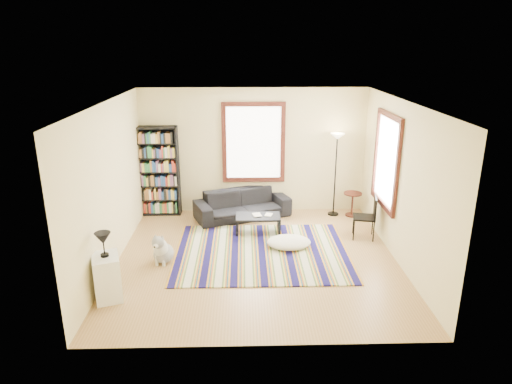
{
  "coord_description": "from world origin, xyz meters",
  "views": [
    {
      "loc": [
        -0.22,
        -7.46,
        3.74
      ],
      "look_at": [
        0.0,
        0.5,
        1.1
      ],
      "focal_mm": 32.0,
      "sensor_mm": 36.0,
      "label": 1
    }
  ],
  "objects_px": {
    "floor_lamp": "(335,175)",
    "dog": "(163,247)",
    "folding_chair": "(364,217)",
    "white_cabinet": "(107,277)",
    "sofa": "(242,204)",
    "bookshelf": "(159,171)",
    "floor_cushion": "(289,242)",
    "side_table": "(352,204)",
    "coffee_table": "(258,224)"
  },
  "relations": [
    {
      "from": "sofa",
      "to": "floor_cushion",
      "type": "relative_size",
      "value": 2.48
    },
    {
      "from": "side_table",
      "to": "bookshelf",
      "type": "bearing_deg",
      "value": 176.65
    },
    {
      "from": "floor_lamp",
      "to": "white_cabinet",
      "type": "xyz_separation_m",
      "value": [
        -4.1,
        -3.42,
        -0.58
      ]
    },
    {
      "from": "floor_cushion",
      "to": "bookshelf",
      "type": "bearing_deg",
      "value": 145.59
    },
    {
      "from": "bookshelf",
      "to": "folding_chair",
      "type": "height_order",
      "value": "bookshelf"
    },
    {
      "from": "sofa",
      "to": "floor_lamp",
      "type": "xyz_separation_m",
      "value": [
        2.06,
        0.1,
        0.63
      ]
    },
    {
      "from": "side_table",
      "to": "folding_chair",
      "type": "distance_m",
      "value": 1.21
    },
    {
      "from": "folding_chair",
      "to": "white_cabinet",
      "type": "distance_m",
      "value": 4.94
    },
    {
      "from": "bookshelf",
      "to": "white_cabinet",
      "type": "distance_m",
      "value": 3.65
    },
    {
      "from": "floor_cushion",
      "to": "floor_lamp",
      "type": "bearing_deg",
      "value": 55.41
    },
    {
      "from": "white_cabinet",
      "to": "dog",
      "type": "height_order",
      "value": "white_cabinet"
    },
    {
      "from": "floor_cushion",
      "to": "folding_chair",
      "type": "height_order",
      "value": "folding_chair"
    },
    {
      "from": "floor_lamp",
      "to": "side_table",
      "type": "bearing_deg",
      "value": -11.54
    },
    {
      "from": "coffee_table",
      "to": "side_table",
      "type": "distance_m",
      "value": 2.31
    },
    {
      "from": "folding_chair",
      "to": "white_cabinet",
      "type": "relative_size",
      "value": 1.23
    },
    {
      "from": "bookshelf",
      "to": "floor_lamp",
      "type": "xyz_separation_m",
      "value": [
        3.91,
        -0.17,
        -0.07
      ]
    },
    {
      "from": "side_table",
      "to": "dog",
      "type": "xyz_separation_m",
      "value": [
        -3.86,
        -2.16,
        0.01
      ]
    },
    {
      "from": "dog",
      "to": "floor_lamp",
      "type": "bearing_deg",
      "value": 46.45
    },
    {
      "from": "folding_chair",
      "to": "dog",
      "type": "height_order",
      "value": "folding_chair"
    },
    {
      "from": "sofa",
      "to": "folding_chair",
      "type": "relative_size",
      "value": 2.4
    },
    {
      "from": "folding_chair",
      "to": "white_cabinet",
      "type": "xyz_separation_m",
      "value": [
        -4.45,
        -2.14,
        -0.08
      ]
    },
    {
      "from": "sofa",
      "to": "floor_cushion",
      "type": "distance_m",
      "value": 1.84
    },
    {
      "from": "coffee_table",
      "to": "dog",
      "type": "relative_size",
      "value": 1.6
    },
    {
      "from": "dog",
      "to": "floor_cushion",
      "type": "bearing_deg",
      "value": 26.74
    },
    {
      "from": "floor_lamp",
      "to": "white_cabinet",
      "type": "distance_m",
      "value": 5.37
    },
    {
      "from": "floor_lamp",
      "to": "dog",
      "type": "relative_size",
      "value": 3.31
    },
    {
      "from": "coffee_table",
      "to": "floor_lamp",
      "type": "height_order",
      "value": "floor_lamp"
    },
    {
      "from": "sofa",
      "to": "white_cabinet",
      "type": "bearing_deg",
      "value": -142.4
    },
    {
      "from": "folding_chair",
      "to": "bookshelf",
      "type": "bearing_deg",
      "value": 172.96
    },
    {
      "from": "coffee_table",
      "to": "white_cabinet",
      "type": "xyz_separation_m",
      "value": [
        -2.36,
        -2.46,
        0.17
      ]
    },
    {
      "from": "coffee_table",
      "to": "dog",
      "type": "distance_m",
      "value": 2.15
    },
    {
      "from": "floor_cushion",
      "to": "side_table",
      "type": "relative_size",
      "value": 1.55
    },
    {
      "from": "bookshelf",
      "to": "side_table",
      "type": "height_order",
      "value": "bookshelf"
    },
    {
      "from": "floor_cushion",
      "to": "floor_lamp",
      "type": "relative_size",
      "value": 0.45
    },
    {
      "from": "folding_chair",
      "to": "floor_cushion",
      "type": "bearing_deg",
      "value": -152.82
    },
    {
      "from": "coffee_table",
      "to": "folding_chair",
      "type": "bearing_deg",
      "value": -8.86
    },
    {
      "from": "floor_cushion",
      "to": "white_cabinet",
      "type": "distance_m",
      "value": 3.4
    },
    {
      "from": "coffee_table",
      "to": "side_table",
      "type": "height_order",
      "value": "side_table"
    },
    {
      "from": "white_cabinet",
      "to": "dog",
      "type": "distance_m",
      "value": 1.35
    },
    {
      "from": "sofa",
      "to": "white_cabinet",
      "type": "relative_size",
      "value": 2.95
    },
    {
      "from": "floor_lamp",
      "to": "folding_chair",
      "type": "relative_size",
      "value": 2.16
    },
    {
      "from": "side_table",
      "to": "folding_chair",
      "type": "height_order",
      "value": "folding_chair"
    },
    {
      "from": "folding_chair",
      "to": "white_cabinet",
      "type": "bearing_deg",
      "value": -142.54
    },
    {
      "from": "floor_cushion",
      "to": "folding_chair",
      "type": "relative_size",
      "value": 0.97
    },
    {
      "from": "sofa",
      "to": "white_cabinet",
      "type": "xyz_separation_m",
      "value": [
        -2.04,
        -3.32,
        0.05
      ]
    },
    {
      "from": "coffee_table",
      "to": "bookshelf",
      "type": "bearing_deg",
      "value": 152.55
    },
    {
      "from": "sofa",
      "to": "side_table",
      "type": "bearing_deg",
      "value": -20.41
    },
    {
      "from": "bookshelf",
      "to": "floor_cushion",
      "type": "relative_size",
      "value": 2.4
    },
    {
      "from": "coffee_table",
      "to": "side_table",
      "type": "bearing_deg",
      "value": 22.23
    },
    {
      "from": "side_table",
      "to": "white_cabinet",
      "type": "xyz_separation_m",
      "value": [
        -4.5,
        -3.34,
        0.08
      ]
    }
  ]
}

